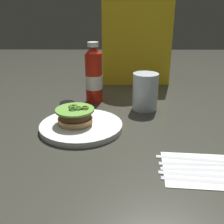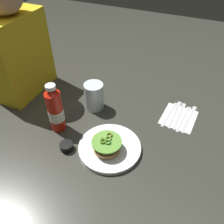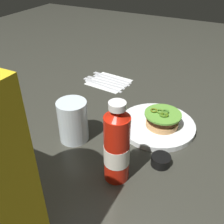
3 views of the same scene
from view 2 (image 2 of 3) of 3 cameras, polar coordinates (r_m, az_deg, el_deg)
ground_plane at (r=1.01m, az=-0.10°, el=-3.96°), size 3.00×3.00×0.00m
dinner_plate at (r=0.93m, az=-0.57°, el=-8.77°), size 0.25×0.25×0.02m
burger_sandwich at (r=0.89m, az=-1.30°, el=-8.16°), size 0.12×0.12×0.05m
ketchup_bottle at (r=0.97m, az=-13.78°, el=0.40°), size 0.06×0.06×0.23m
water_glass at (r=1.08m, az=-4.45°, el=3.91°), size 0.09×0.09×0.13m
condiment_cup at (r=0.94m, az=-11.16°, el=-8.31°), size 0.05×0.05×0.03m
napkin at (r=1.10m, az=16.15°, el=-1.28°), size 0.17×0.16×0.00m
steak_knife at (r=1.12m, az=18.70°, el=-1.08°), size 0.20×0.04×0.00m
fork_utensil at (r=1.11m, az=17.53°, el=-0.93°), size 0.19×0.04×0.00m
table_knife at (r=1.12m, az=16.49°, el=-0.35°), size 0.20×0.02×0.00m
butter_knife at (r=1.12m, az=15.45°, el=0.02°), size 0.20×0.02×0.00m
spoon_utensil at (r=1.13m, az=14.61°, el=0.43°), size 0.19×0.05×0.00m
diner_person at (r=1.18m, az=-22.73°, el=15.48°), size 0.31×0.18×0.56m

